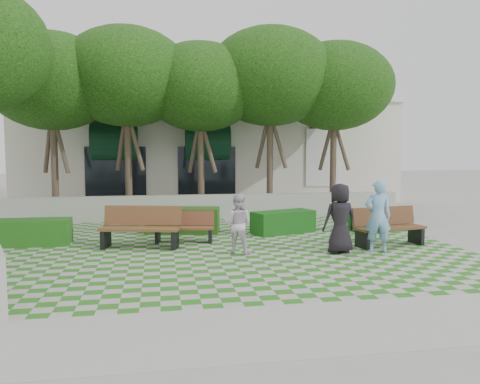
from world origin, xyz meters
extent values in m
plane|color=gray|center=(0.00, 0.00, 0.00)|extent=(90.00, 90.00, 0.00)
plane|color=#2B721E|center=(0.00, 1.00, 0.01)|extent=(12.00, 12.00, 0.00)
cube|color=#9E9B93|center=(0.00, -4.70, 0.01)|extent=(16.00, 2.00, 0.01)
cube|color=#9E9B93|center=(0.00, 6.20, 0.45)|extent=(15.00, 0.36, 0.90)
cube|color=#51311B|center=(4.34, 0.44, 0.48)|extent=(2.00, 0.92, 0.06)
cube|color=#51311B|center=(4.29, 0.71, 0.77)|extent=(1.92, 0.48, 0.48)
cube|color=black|center=(3.49, 0.28, 0.24)|extent=(0.20, 0.55, 0.47)
cube|color=black|center=(5.18, 0.59, 0.24)|extent=(0.20, 0.55, 0.47)
cube|color=brown|center=(-1.00, 1.84, 0.41)|extent=(1.68, 0.75, 0.05)
cube|color=brown|center=(-0.96, 2.07, 0.65)|extent=(1.62, 0.37, 0.41)
cube|color=black|center=(-1.71, 1.95, 0.20)|extent=(0.16, 0.46, 0.40)
cube|color=black|center=(-0.29, 1.72, 0.20)|extent=(0.16, 0.46, 0.40)
cube|color=brown|center=(-2.15, 1.29, 0.51)|extent=(2.12, 1.05, 0.07)
cube|color=brown|center=(-2.09, 1.57, 0.81)|extent=(2.02, 0.59, 0.51)
cube|color=black|center=(-3.04, 1.48, 0.25)|extent=(0.23, 0.58, 0.50)
cube|color=black|center=(-1.27, 1.09, 0.25)|extent=(0.23, 0.58, 0.50)
cube|color=#124616|center=(5.12, 2.70, 0.31)|extent=(1.88, 1.04, 0.62)
cube|color=#134814|center=(2.07, 2.82, 0.34)|extent=(2.09, 1.40, 0.68)
cube|color=#1D4412|center=(-0.95, 3.41, 0.38)|extent=(2.33, 1.29, 0.77)
cube|color=#1A4F15|center=(-5.03, 2.19, 0.35)|extent=(1.99, 0.83, 0.69)
imported|color=#79AFDD|center=(3.65, -0.23, 0.90)|extent=(0.73, 0.56, 1.80)
imported|color=black|center=(2.69, -0.15, 0.86)|extent=(0.90, 0.64, 1.72)
imported|color=silver|center=(0.22, 0.24, 0.73)|extent=(0.88, 0.81, 1.47)
cylinder|color=#47382B|center=(-5.50, 7.60, 1.82)|extent=(0.26, 0.26, 3.64)
ellipsoid|color=#1E4C11|center=(-5.50, 7.60, 5.07)|extent=(4.80, 4.80, 3.60)
cylinder|color=#47382B|center=(-2.80, 7.60, 1.90)|extent=(0.26, 0.26, 3.81)
ellipsoid|color=#1E4C11|center=(-2.80, 7.60, 5.30)|extent=(5.00, 5.00, 3.75)
cylinder|color=#47382B|center=(0.00, 7.60, 1.79)|extent=(0.26, 0.26, 3.58)
ellipsoid|color=#1E4C11|center=(0.00, 7.60, 4.99)|extent=(4.60, 4.60, 3.45)
cylinder|color=#47382B|center=(2.80, 7.60, 1.96)|extent=(0.26, 0.26, 3.92)
ellipsoid|color=#1E4C11|center=(2.80, 7.60, 5.46)|extent=(5.20, 5.20, 3.90)
cylinder|color=#47382B|center=(5.50, 7.60, 1.85)|extent=(0.26, 0.26, 3.70)
ellipsoid|color=#1E4C11|center=(5.50, 7.60, 5.15)|extent=(4.80, 4.80, 3.60)
cube|color=beige|center=(1.00, 14.20, 2.50)|extent=(18.00, 8.00, 5.00)
cube|color=white|center=(1.00, 10.20, 5.00)|extent=(18.00, 0.30, 0.30)
cube|color=black|center=(6.00, 10.18, 2.20)|extent=(1.40, 0.10, 2.40)
cylinder|color=#0E331D|center=(-3.50, 10.18, 3.00)|extent=(3.00, 1.80, 1.80)
cube|color=black|center=(-3.50, 10.18, 1.60)|extent=(2.60, 0.08, 2.20)
cylinder|color=#0E331D|center=(0.50, 10.18, 3.00)|extent=(3.00, 1.80, 1.80)
cube|color=black|center=(0.50, 10.18, 1.60)|extent=(2.60, 0.08, 2.20)
camera|label=1|loc=(-1.67, -10.89, 2.50)|focal=35.00mm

